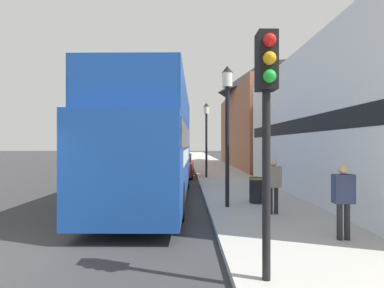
# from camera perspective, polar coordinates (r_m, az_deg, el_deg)

# --- Properties ---
(ground_plane) EXTENTS (144.00, 144.00, 0.00)m
(ground_plane) POSITION_cam_1_polar(r_m,az_deg,el_deg) (26.72, -10.03, -4.62)
(ground_plane) COLOR #333335
(sidewalk) EXTENTS (3.47, 108.00, 0.14)m
(sidewalk) POSITION_cam_1_polar(r_m,az_deg,el_deg) (23.53, 4.84, -5.07)
(sidewalk) COLOR #ADAAA3
(sidewalk) RESTS_ON ground_plane
(pub_white_frontage) EXTENTS (6.01, 13.22, 5.66)m
(pub_white_frontage) POSITION_cam_1_polar(r_m,az_deg,el_deg) (13.90, 29.93, 2.87)
(pub_white_frontage) COLOR white
(pub_white_frontage) RESTS_ON ground_plane
(brick_terrace_rear) EXTENTS (6.00, 16.14, 9.84)m
(brick_terrace_rear) POSITION_cam_1_polar(r_m,az_deg,el_deg) (28.59, 13.48, 5.55)
(brick_terrace_rear) COLOR #9E664C
(brick_terrace_rear) RESTS_ON ground_plane
(tour_bus) EXTENTS (2.83, 10.48, 4.12)m
(tour_bus) POSITION_cam_1_polar(r_m,az_deg,el_deg) (11.51, -7.22, -1.34)
(tour_bus) COLOR #19479E
(tour_bus) RESTS_ON ground_plane
(parked_car_ahead_of_bus) EXTENTS (1.97, 4.54, 1.51)m
(parked_car_ahead_of_bus) POSITION_cam_1_polar(r_m,az_deg,el_deg) (19.57, -2.41, -4.21)
(parked_car_ahead_of_bus) COLOR maroon
(parked_car_ahead_of_bus) RESTS_ON ground_plane
(pedestrian_nearest) EXTENTS (0.41, 0.23, 1.56)m
(pedestrian_nearest) POSITION_cam_1_polar(r_m,az_deg,el_deg) (7.02, 26.87, -8.55)
(pedestrian_nearest) COLOR #232328
(pedestrian_nearest) RESTS_ON sidewalk
(pedestrian_second) EXTENTS (0.41, 0.23, 1.57)m
(pedestrian_second) POSITION_cam_1_polar(r_m,az_deg,el_deg) (8.86, 15.25, -6.77)
(pedestrian_second) COLOR #232328
(pedestrian_second) RESTS_ON sidewalk
(traffic_signal) EXTENTS (0.28, 0.42, 3.62)m
(traffic_signal) POSITION_cam_1_polar(r_m,az_deg,el_deg) (4.53, 14.06, 8.50)
(traffic_signal) COLOR black
(traffic_signal) RESTS_ON sidewalk
(lamp_post_nearest) EXTENTS (0.35, 0.35, 4.48)m
(lamp_post_nearest) POSITION_cam_1_polar(r_m,az_deg,el_deg) (9.62, 6.74, 6.64)
(lamp_post_nearest) COLOR black
(lamp_post_nearest) RESTS_ON sidewalk
(lamp_post_second) EXTENTS (0.35, 0.35, 4.47)m
(lamp_post_second) POSITION_cam_1_polar(r_m,az_deg,el_deg) (18.01, 2.75, 3.50)
(lamp_post_second) COLOR black
(lamp_post_second) RESTS_ON sidewalk
(litter_bin) EXTENTS (0.48, 0.48, 0.87)m
(litter_bin) POSITION_cam_1_polar(r_m,az_deg,el_deg) (10.45, 12.08, -8.42)
(litter_bin) COLOR black
(litter_bin) RESTS_ON sidewalk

